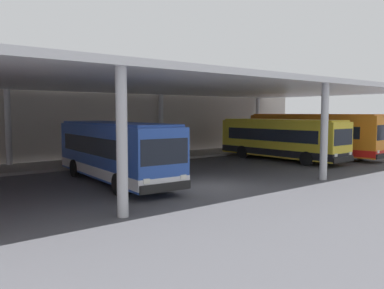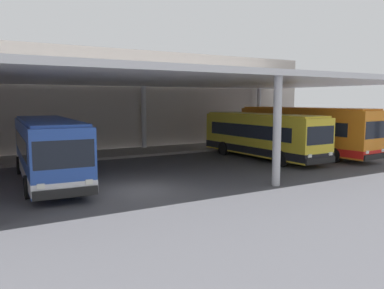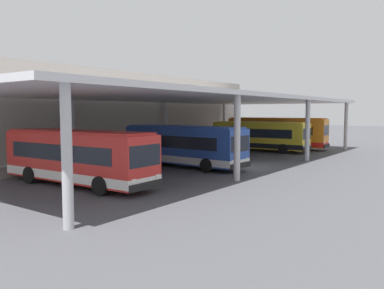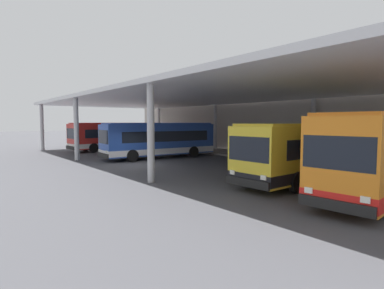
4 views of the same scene
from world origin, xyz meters
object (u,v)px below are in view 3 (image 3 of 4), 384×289
Objects in this scene: bus_middle_bay at (260,136)px; bus_far_bay at (277,133)px; bus_second_bay at (183,145)px; trash_bin at (73,157)px; banner_sign at (57,142)px; bus_nearest_bay at (77,157)px; bench_waiting at (30,161)px.

bus_middle_bay is 3.93m from bus_far_bay.
bus_second_bay is 14.49m from bus_middle_bay.
trash_bin is (-23.00, 7.10, -1.16)m from bus_far_bay.
banner_sign reaches higher than bus_middle_bay.
bus_nearest_bay is at bearing -179.63° from bus_far_bay.
bus_second_bay is 18.40m from bus_far_bay.
bus_middle_bay is 21.82m from banner_sign.
bus_nearest_bay is 10.81× the size of trash_bin.
banner_sign reaches higher than bus_nearest_bay.
banner_sign reaches higher than bench_waiting.
trash_bin is at bearing 54.71° from bus_nearest_bay.
banner_sign is (3.36, 6.76, 0.32)m from bus_nearest_bay.
bus_second_bay is 3.33× the size of banner_sign.
bus_second_bay is at bearing -1.29° from bus_nearest_bay.
bus_middle_bay is at bearing -19.79° from trash_bin.
bus_middle_bay is 3.30× the size of banner_sign.
bus_nearest_bay is 0.99× the size of bus_second_bay.
bus_nearest_bay is 9.76m from bus_second_bay.
bus_middle_bay is 20.30m from trash_bin.
trash_bin is 0.31× the size of banner_sign.
bus_nearest_bay is at bearing -116.40° from banner_sign.
bus_nearest_bay and bus_middle_bay have the same top height.
bus_nearest_bay is 0.92× the size of bus_far_bay.
bus_far_bay reaches higher than bus_second_bay.
bus_second_bay is 0.93× the size of bus_far_bay.
bus_middle_bay is at bearing 2.51° from bus_second_bay.
bench_waiting is (1.67, 7.64, -0.99)m from bus_nearest_bay.
bus_middle_bay is at bearing -16.92° from banner_sign.
bus_second_bay is 11.32m from bench_waiting.
bus_nearest_bay and bus_second_bay have the same top height.
bus_nearest_bay is 5.88× the size of bench_waiting.
bus_nearest_bay is 7.56m from banner_sign.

